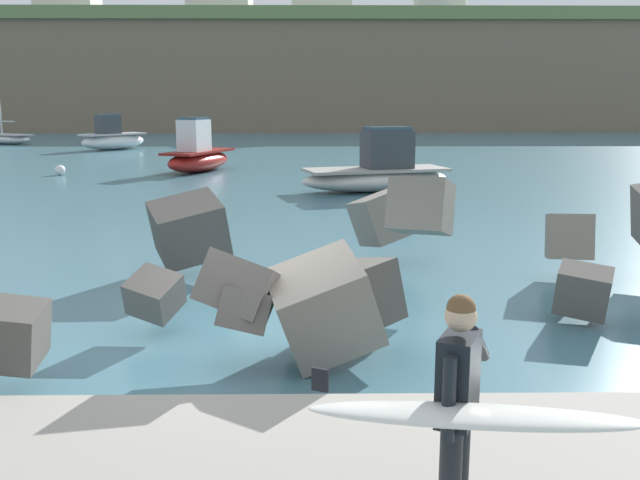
{
  "coord_description": "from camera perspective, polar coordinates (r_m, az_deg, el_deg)",
  "views": [
    {
      "loc": [
        0.73,
        -8.55,
        3.25
      ],
      "look_at": [
        0.85,
        0.5,
        1.4
      ],
      "focal_mm": 39.09,
      "sensor_mm": 36.0,
      "label": 1
    }
  ],
  "objects": [
    {
      "name": "boat_near_right",
      "position": [
        55.59,
        -24.33,
        7.64
      ],
      "size": [
        4.97,
        3.68,
        7.45
      ],
      "color": "white",
      "rests_on": "ground"
    },
    {
      "name": "ground_plane",
      "position": [
        9.17,
        -5.32,
        -9.24
      ],
      "size": [
        400.0,
        400.0,
        0.0
      ],
      "primitive_type": "plane",
      "color": "#42707F"
    },
    {
      "name": "boat_mid_left",
      "position": [
        31.95,
        -9.97,
        6.87
      ],
      "size": [
        3.16,
        4.79,
        2.44
      ],
      "color": "maroon",
      "rests_on": "ground"
    },
    {
      "name": "surfer_with_board",
      "position": [
        4.71,
        11.27,
        -13.42
      ],
      "size": [
        2.05,
        1.52,
        1.78
      ],
      "color": "black",
      "rests_on": "walkway_path"
    },
    {
      "name": "mooring_buoy_inner",
      "position": [
        32.05,
        -20.51,
        5.39
      ],
      "size": [
        0.44,
        0.44,
        0.44
      ],
      "color": "silver",
      "rests_on": "ground"
    },
    {
      "name": "headland_bluff",
      "position": [
        86.62,
        -2.72,
        13.25
      ],
      "size": [
        92.65,
        38.71,
        11.67
      ],
      "color": "#756651",
      "rests_on": "ground"
    },
    {
      "name": "boat_mid_right",
      "position": [
        46.94,
        -16.62,
        7.98
      ],
      "size": [
        4.21,
        4.51,
        2.27
      ],
      "color": "white",
      "rests_on": "ground"
    },
    {
      "name": "breakwater_jetty",
      "position": [
        11.08,
        -6.39,
        0.42
      ],
      "size": [
        32.19,
        7.99,
        2.68
      ],
      "color": "#4C4944",
      "rests_on": "ground"
    },
    {
      "name": "station_building_central",
      "position": [
        88.59,
        0.13,
        18.41
      ],
      "size": [
        7.48,
        4.7,
        4.33
      ],
      "color": "silver",
      "rests_on": "headland_bluff"
    },
    {
      "name": "boat_near_centre",
      "position": [
        24.87,
        4.8,
        5.58
      ],
      "size": [
        5.79,
        3.4,
        2.27
      ],
      "color": "beige",
      "rests_on": "ground"
    },
    {
      "name": "station_building_east",
      "position": [
        96.75,
        0.91,
        17.85
      ],
      "size": [
        5.34,
        7.78,
        4.44
      ],
      "color": "beige",
      "rests_on": "headland_bluff"
    }
  ]
}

